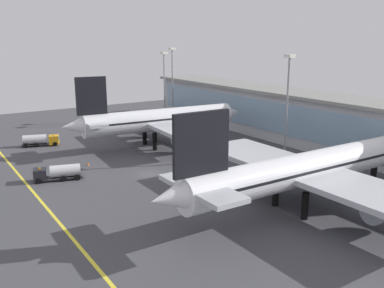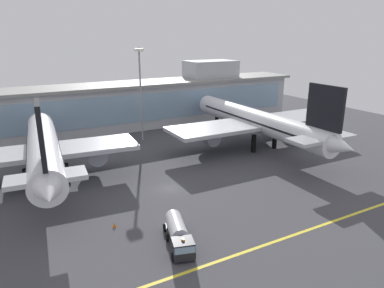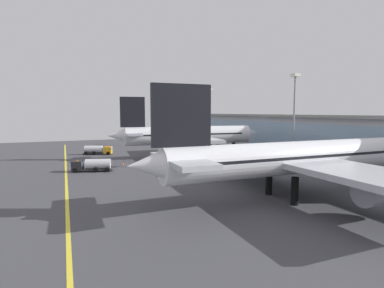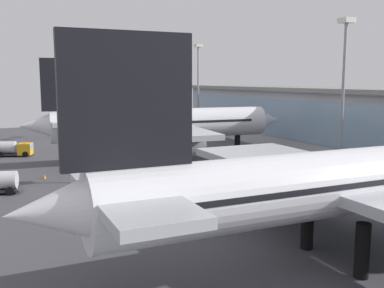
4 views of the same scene
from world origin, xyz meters
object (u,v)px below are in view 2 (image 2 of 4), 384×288
object	(u,v)px
safety_cone	(114,225)
baggage_tug_near	(179,235)
airliner_near_right	(257,121)
airliner_near_left	(43,149)
apron_light_mast_west	(140,82)

from	to	relation	value
safety_cone	baggage_tug_near	bearing A→B (deg)	-54.26
baggage_tug_near	safety_cone	xyz separation A→B (m)	(-6.06, 8.42, -1.18)
safety_cone	airliner_near_right	bearing A→B (deg)	26.42
airliner_near_right	safety_cone	size ratio (longest dim) A/B	83.64
airliner_near_left	baggage_tug_near	bearing A→B (deg)	-152.51
airliner_near_left	apron_light_mast_west	size ratio (longest dim) A/B	2.08
airliner_near_left	airliner_near_right	xyz separation A→B (m)	(47.80, -0.56, -0.25)
airliner_near_left	apron_light_mast_west	world-z (taller)	apron_light_mast_west
airliner_near_left	airliner_near_right	size ratio (longest dim) A/B	0.87
airliner_near_right	apron_light_mast_west	xyz separation A→B (m)	(-22.35, 18.41, 8.79)
apron_light_mast_west	safety_cone	size ratio (longest dim) A/B	35.14
airliner_near_left	safety_cone	size ratio (longest dim) A/B	73.15
airliner_near_right	safety_cone	distance (m)	46.74
airliner_near_left	airliner_near_right	bearing A→B (deg)	-85.84
apron_light_mast_west	airliner_near_left	bearing A→B (deg)	-144.96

